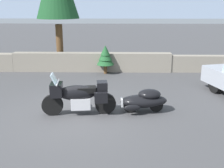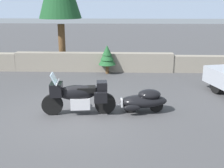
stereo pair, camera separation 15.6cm
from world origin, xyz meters
TOP-DOWN VIEW (x-y plane):
  - ground_plane at (0.00, 0.00)m, footprint 80.00×80.00m
  - stone_guard_wall at (-0.59, 5.78)m, footprint 24.00×0.54m
  - touring_motorcycle at (0.11, -0.01)m, footprint 2.31×0.89m
  - car_shaped_trailer at (2.16, 0.21)m, footprint 2.23×0.88m
  - pine_sapling_near at (0.70, 5.28)m, footprint 0.85×0.85m

SIDE VIEW (x-z plane):
  - ground_plane at x=0.00m, z-range 0.00..0.00m
  - car_shaped_trailer at x=2.16m, z-range 0.03..0.79m
  - stone_guard_wall at x=-0.59m, z-range -0.03..0.93m
  - touring_motorcycle at x=0.11m, z-range -0.04..1.29m
  - pine_sapling_near at x=0.70m, z-range 0.18..1.59m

